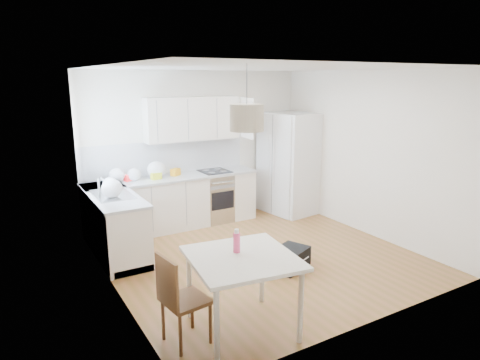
{
  "coord_description": "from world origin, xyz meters",
  "views": [
    {
      "loc": [
        -3.24,
        -4.94,
        2.56
      ],
      "look_at": [
        -0.09,
        0.4,
        1.08
      ],
      "focal_mm": 32.0,
      "sensor_mm": 36.0,
      "label": 1
    }
  ],
  "objects_px": {
    "dining_table": "(242,265)",
    "dining_chair": "(186,298)",
    "refrigerator": "(290,163)",
    "gym_bag": "(289,258)"
  },
  "relations": [
    {
      "from": "dining_table",
      "to": "dining_chair",
      "type": "height_order",
      "value": "dining_chair"
    },
    {
      "from": "dining_chair",
      "to": "refrigerator",
      "type": "bearing_deg",
      "value": 32.67
    },
    {
      "from": "dining_chair",
      "to": "gym_bag",
      "type": "distance_m",
      "value": 2.12
    },
    {
      "from": "dining_table",
      "to": "dining_chair",
      "type": "bearing_deg",
      "value": 178.72
    },
    {
      "from": "refrigerator",
      "to": "gym_bag",
      "type": "height_order",
      "value": "refrigerator"
    },
    {
      "from": "dining_table",
      "to": "dining_chair",
      "type": "distance_m",
      "value": 0.64
    },
    {
      "from": "refrigerator",
      "to": "dining_chair",
      "type": "bearing_deg",
      "value": -146.92
    },
    {
      "from": "dining_table",
      "to": "refrigerator",
      "type": "bearing_deg",
      "value": 54.01
    },
    {
      "from": "gym_bag",
      "to": "dining_table",
      "type": "bearing_deg",
      "value": -167.53
    },
    {
      "from": "dining_chair",
      "to": "dining_table",
      "type": "bearing_deg",
      "value": -16.48
    }
  ]
}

